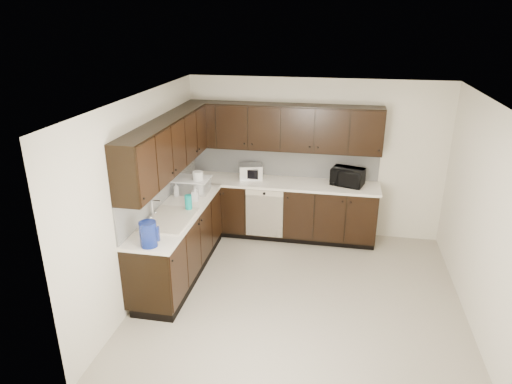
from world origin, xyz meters
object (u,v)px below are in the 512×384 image
sink (169,225)px  blue_pitcher (148,234)px  storage_bin (191,185)px  microwave (348,177)px  toaster_oven (251,172)px

sink → blue_pitcher: blue_pitcher is taller
storage_bin → blue_pitcher: blue_pitcher is taller
storage_bin → sink: bearing=-87.8°
microwave → sink: bearing=-125.2°
sink → microwave: (2.21, 1.74, 0.19)m
storage_bin → blue_pitcher: bearing=-87.7°
sink → storage_bin: (-0.04, 1.03, 0.16)m
sink → microwave: same height
toaster_oven → sink: bearing=-126.5°
sink → blue_pitcher: 0.72m
toaster_oven → microwave: bearing=-15.9°
storage_bin → blue_pitcher: (0.07, -1.72, 0.05)m
microwave → toaster_oven: 1.51m
blue_pitcher → microwave: bearing=62.7°
sink → blue_pitcher: bearing=-87.5°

